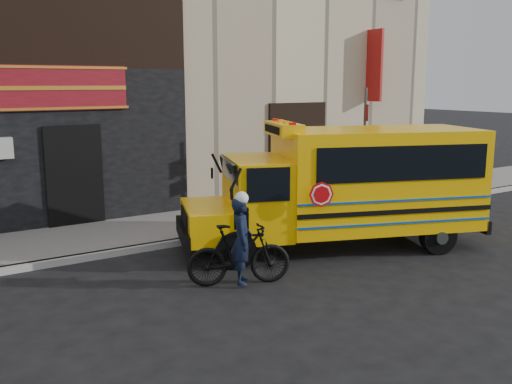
{
  "coord_description": "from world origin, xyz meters",
  "views": [
    {
      "loc": [
        -7.09,
        -9.32,
        3.78
      ],
      "look_at": [
        0.09,
        1.85,
        1.23
      ],
      "focal_mm": 40.0,
      "sensor_mm": 36.0,
      "label": 1
    }
  ],
  "objects_px": {
    "school_bus": "(349,183)",
    "sign_pole": "(364,147)",
    "bicycle": "(239,255)",
    "cyclist": "(242,243)"
  },
  "relations": [
    {
      "from": "sign_pole",
      "to": "bicycle",
      "type": "xyz_separation_m",
      "value": [
        -5.92,
        -2.96,
        -1.4
      ]
    },
    {
      "from": "school_bus",
      "to": "sign_pole",
      "type": "height_order",
      "value": "sign_pole"
    },
    {
      "from": "school_bus",
      "to": "sign_pole",
      "type": "distance_m",
      "value": 3.32
    },
    {
      "from": "bicycle",
      "to": "sign_pole",
      "type": "bearing_deg",
      "value": -41.83
    },
    {
      "from": "school_bus",
      "to": "bicycle",
      "type": "relative_size",
      "value": 3.66
    },
    {
      "from": "sign_pole",
      "to": "bicycle",
      "type": "relative_size",
      "value": 1.85
    },
    {
      "from": "sign_pole",
      "to": "bicycle",
      "type": "height_order",
      "value": "sign_pole"
    },
    {
      "from": "school_bus",
      "to": "cyclist",
      "type": "bearing_deg",
      "value": -166.02
    },
    {
      "from": "school_bus",
      "to": "bicycle",
      "type": "xyz_separation_m",
      "value": [
        -3.44,
        -0.8,
        -0.92
      ]
    },
    {
      "from": "bicycle",
      "to": "cyclist",
      "type": "bearing_deg",
      "value": -125.45
    }
  ]
}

